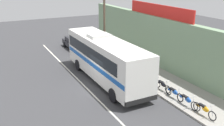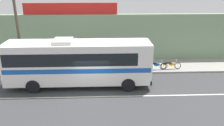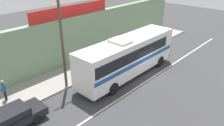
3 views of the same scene
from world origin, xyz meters
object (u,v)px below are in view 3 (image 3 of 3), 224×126
object	(u,v)px
motorcycle_orange	(150,41)
pedestrian_near_shop	(4,89)
utility_pole	(62,40)
motorcycle_red	(138,47)
motorcycle_green	(130,50)
parked_car	(12,118)
intercity_bus	(127,55)
motorcycle_black	(144,44)

from	to	relation	value
motorcycle_orange	pedestrian_near_shop	xyz separation A→B (m)	(-17.76, 1.32, 0.55)
utility_pole	pedestrian_near_shop	size ratio (longest dim) A/B	4.72
motorcycle_red	pedestrian_near_shop	distance (m)	15.09
motorcycle_green	motorcycle_orange	bearing A→B (deg)	-0.03
parked_car	motorcycle_orange	distance (m)	18.86
parked_car	motorcycle_green	distance (m)	14.70
motorcycle_green	motorcycle_orange	distance (m)	4.19
motorcycle_red	motorcycle_green	bearing A→B (deg)	176.36
parked_car	motorcycle_green	xyz separation A→B (m)	(14.57, 1.93, -0.17)
intercity_bus	motorcycle_black	size ratio (longest dim) A/B	5.65
motorcycle_green	pedestrian_near_shop	xyz separation A→B (m)	(-13.57, 1.32, 0.55)
motorcycle_orange	motorcycle_green	bearing A→B (deg)	179.97
motorcycle_orange	motorcycle_black	distance (m)	1.44
pedestrian_near_shop	intercity_bus	bearing A→B (deg)	-23.95
motorcycle_red	motorcycle_orange	world-z (taller)	same
utility_pole	motorcycle_orange	bearing A→B (deg)	1.93
motorcycle_black	motorcycle_orange	bearing A→B (deg)	3.60
utility_pole	motorcycle_black	distance (m)	12.51
utility_pole	motorcycle_black	size ratio (longest dim) A/B	4.05
parked_car	motorcycle_black	size ratio (longest dim) A/B	2.15
intercity_bus	motorcycle_green	world-z (taller)	intercity_bus
pedestrian_near_shop	parked_car	bearing A→B (deg)	-107.08
parked_car	pedestrian_near_shop	xyz separation A→B (m)	(1.00, 3.25, 0.38)
intercity_bus	parked_car	world-z (taller)	intercity_bus
pedestrian_near_shop	motorcycle_black	bearing A→B (deg)	-4.94
parked_car	motorcycle_black	bearing A→B (deg)	6.06
utility_pole	motorcycle_black	world-z (taller)	utility_pole
motorcycle_green	motorcycle_red	bearing A→B (deg)	-3.64
motorcycle_red	motorcycle_orange	bearing A→B (deg)	1.87
motorcycle_green	motorcycle_red	xyz separation A→B (m)	(1.44, -0.09, 0.00)
motorcycle_black	motorcycle_green	bearing A→B (deg)	178.08
intercity_bus	parked_car	bearing A→B (deg)	174.70
motorcycle_red	motorcycle_black	size ratio (longest dim) A/B	0.95
parked_car	motorcycle_black	xyz separation A→B (m)	(17.32, 1.84, -0.17)
motorcycle_black	pedestrian_near_shop	distance (m)	16.39
motorcycle_orange	pedestrian_near_shop	bearing A→B (deg)	175.75
utility_pole	motorcycle_red	xyz separation A→B (m)	(10.65, 0.36, -3.68)
utility_pole	motorcycle_green	distance (m)	9.92
motorcycle_green	motorcycle_black	distance (m)	2.75
motorcycle_green	pedestrian_near_shop	bearing A→B (deg)	174.46
intercity_bus	motorcycle_black	distance (m)	7.53
utility_pole	motorcycle_orange	size ratio (longest dim) A/B	4.18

